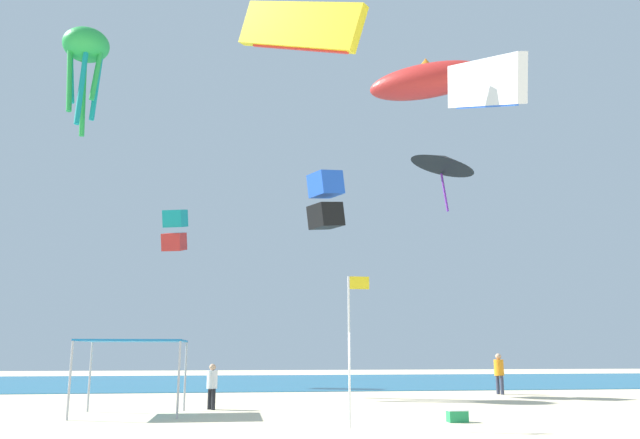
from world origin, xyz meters
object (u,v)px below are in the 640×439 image
(person_near_tent, at_px, (212,383))
(cooler_box, at_px, (457,416))
(kite_octopus_green, at_px, (86,50))
(kite_parafoil_white, at_px, (483,84))
(kite_inflatable_red, at_px, (426,81))
(kite_delta_black, at_px, (443,161))
(kite_parafoil_yellow, at_px, (299,27))
(banner_flag, at_px, (351,336))
(kite_box_blue, at_px, (326,200))
(kite_box_teal, at_px, (175,230))
(canopy_tent, at_px, (134,344))
(person_leftmost, at_px, (499,370))

(person_near_tent, xyz_separation_m, cooler_box, (7.18, -5.04, -0.75))
(kite_octopus_green, xyz_separation_m, kite_parafoil_white, (16.73, -13.84, -7.12))
(kite_inflatable_red, bearing_deg, kite_delta_black, -86.49)
(kite_parafoil_yellow, xyz_separation_m, kite_delta_black, (12.17, 19.01, 0.96))
(banner_flag, xyz_separation_m, kite_box_blue, (1.27, 13.67, 7.16))
(kite_box_teal, bearing_deg, kite_octopus_green, -114.00)
(canopy_tent, relative_size, banner_flag, 0.81)
(kite_octopus_green, bearing_deg, kite_delta_black, 39.67)
(banner_flag, distance_m, kite_inflatable_red, 26.85)
(kite_delta_black, height_order, kite_octopus_green, kite_octopus_green)
(kite_box_teal, distance_m, kite_box_blue, 11.29)
(kite_inflatable_red, xyz_separation_m, kite_parafoil_white, (-3.53, -17.12, -8.03))
(kite_parafoil_yellow, bearing_deg, kite_octopus_green, 177.13)
(kite_inflatable_red, bearing_deg, kite_parafoil_white, 110.52)
(person_near_tent, relative_size, kite_box_teal, 0.57)
(canopy_tent, relative_size, kite_parafoil_yellow, 0.70)
(person_near_tent, xyz_separation_m, person_leftmost, (13.41, 6.36, 0.20))
(kite_parafoil_yellow, bearing_deg, canopy_tent, -132.57)
(cooler_box, bearing_deg, canopy_tent, 160.66)
(canopy_tent, relative_size, kite_box_blue, 1.08)
(kite_delta_black, bearing_deg, kite_box_blue, -26.49)
(person_near_tent, height_order, kite_delta_black, kite_delta_black)
(canopy_tent, relative_size, kite_parafoil_white, 0.61)
(person_near_tent, bearing_deg, kite_box_blue, -64.70)
(person_leftmost, distance_m, kite_box_blue, 11.86)
(kite_box_blue, bearing_deg, kite_delta_black, -70.78)
(kite_box_teal, bearing_deg, cooler_box, -46.65)
(kite_parafoil_white, bearing_deg, person_leftmost, 151.27)
(kite_inflatable_red, bearing_deg, kite_parafoil_yellow, 88.31)
(person_near_tent, bearing_deg, cooler_box, -155.41)
(kite_inflatable_red, relative_size, kite_parafoil_white, 1.43)
(kite_inflatable_red, relative_size, kite_box_blue, 2.54)
(cooler_box, height_order, kite_parafoil_white, kite_parafoil_white)
(banner_flag, height_order, kite_box_blue, kite_box_blue)
(person_leftmost, bearing_deg, person_near_tent, -75.68)
(canopy_tent, height_order, kite_parafoil_yellow, kite_parafoil_yellow)
(person_near_tent, xyz_separation_m, kite_octopus_green, (-7.74, 9.84, 17.20))
(kite_parafoil_white, bearing_deg, canopy_tent, -107.28)
(person_leftmost, height_order, kite_box_blue, kite_box_blue)
(kite_octopus_green, bearing_deg, banner_flag, -33.37)
(banner_flag, relative_size, cooler_box, 7.07)
(kite_box_blue, bearing_deg, person_leftmost, -124.96)
(kite_box_blue, distance_m, kite_parafoil_white, 12.27)
(kite_box_blue, bearing_deg, kite_octopus_green, 53.34)
(person_near_tent, distance_m, kite_delta_black, 27.30)
(cooler_box, height_order, kite_box_blue, kite_box_blue)
(person_leftmost, relative_size, kite_inflatable_red, 0.25)
(banner_flag, xyz_separation_m, cooler_box, (3.28, 1.07, -2.23))
(banner_flag, distance_m, cooler_box, 4.11)
(kite_parafoil_yellow, bearing_deg, kite_inflatable_red, 99.52)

